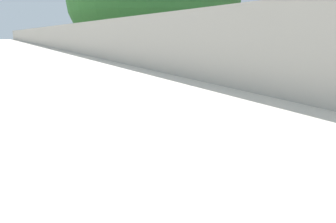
% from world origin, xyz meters
% --- Properties ---
extents(ground_plane, '(160.00, 160.00, 0.00)m').
position_xyz_m(ground_plane, '(0.00, 0.00, 0.00)').
color(ground_plane, '#474749').
extents(sidewalk_slab, '(80.00, 3.10, 0.15)m').
position_xyz_m(sidewalk_slab, '(0.00, 3.56, 0.07)').
color(sidewalk_slab, beige).
rests_on(sidewalk_slab, ground).
extents(curb_strip, '(80.00, 0.14, 0.15)m').
position_xyz_m(curb_strip, '(0.00, 1.94, 0.07)').
color(curb_strip, '#AAA69D').
rests_on(curb_strip, ground).
extents(shuttle_bus, '(10.10, 2.79, 3.62)m').
position_xyz_m(shuttle_bus, '(1.49, 0.56, 1.95)').
color(shuttle_bus, red).
rests_on(shuttle_bus, ground).
extents(parked_sedan_silver, '(4.28, 1.81, 1.32)m').
position_xyz_m(parked_sedan_silver, '(13.56, 0.65, 0.61)').
color(parked_sedan_silver, '#A8AAAF').
rests_on(parked_sedan_silver, ground).
extents(parked_sedan_blue, '(4.43, 1.97, 1.26)m').
position_xyz_m(parked_sedan_blue, '(20.04, 0.64, 0.58)').
color(parked_sedan_blue, navy).
rests_on(parked_sedan_blue, ground).
extents(parked_sedan_gray, '(4.42, 1.93, 1.32)m').
position_xyz_m(parked_sedan_gray, '(26.23, 0.60, 0.61)').
color(parked_sedan_gray, slate).
rests_on(parked_sedan_gray, ground).
extents(sign_post_near, '(0.06, 0.22, 1.41)m').
position_xyz_m(sign_post_near, '(-3.69, 2.30, 0.88)').
color(sign_post_near, gray).
rests_on(sign_post_near, sidewalk_slab).
extents(sign_post_far, '(0.06, 0.06, 1.07)m').
position_xyz_m(sign_post_far, '(-1.66, 2.30, 0.69)').
color(sign_post_far, gray).
rests_on(sign_post_far, sidewalk_slab).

